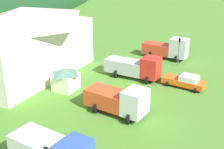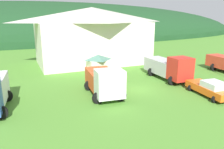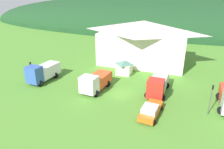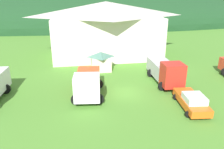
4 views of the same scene
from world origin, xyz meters
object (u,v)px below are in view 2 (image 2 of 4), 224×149
at_px(crane_truck_red, 169,67).
at_px(traffic_cone_near_pickup, 186,84).
at_px(heavy_rig_white, 104,81).
at_px(play_shed_cream, 98,64).
at_px(service_pickup_orange, 210,88).
at_px(depot_building, 92,35).

relative_size(crane_truck_red, traffic_cone_near_pickup, 14.64).
distance_m(heavy_rig_white, crane_truck_red, 10.09).
distance_m(play_shed_cream, service_pickup_orange, 14.98).
xyz_separation_m(play_shed_cream, traffic_cone_near_pickup, (8.16, -8.65, -1.44)).
xyz_separation_m(heavy_rig_white, crane_truck_red, (9.82, 2.32, 0.02)).
relative_size(depot_building, crane_truck_red, 2.56).
height_order(service_pickup_orange, traffic_cone_near_pickup, service_pickup_orange).
height_order(play_shed_cream, crane_truck_red, crane_truck_red).
relative_size(crane_truck_red, service_pickup_orange, 1.38).
xyz_separation_m(crane_truck_red, service_pickup_orange, (0.08, -6.77, -0.80)).
distance_m(play_shed_cream, crane_truck_red, 9.64).
distance_m(depot_building, service_pickup_orange, 21.93).
bearing_deg(crane_truck_red, depot_building, -157.01).
bearing_deg(service_pickup_orange, play_shed_cream, -143.99).
relative_size(play_shed_cream, traffic_cone_near_pickup, 5.78).
xyz_separation_m(depot_building, service_pickup_orange, (5.58, -20.82, -4.01)).
height_order(crane_truck_red, service_pickup_orange, crane_truck_red).
height_order(play_shed_cream, service_pickup_orange, play_shed_cream).
distance_m(service_pickup_orange, traffic_cone_near_pickup, 4.44).
bearing_deg(play_shed_cream, service_pickup_orange, -60.02).
xyz_separation_m(play_shed_cream, crane_truck_red, (7.39, -6.19, 0.19)).
relative_size(play_shed_cream, heavy_rig_white, 0.44).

